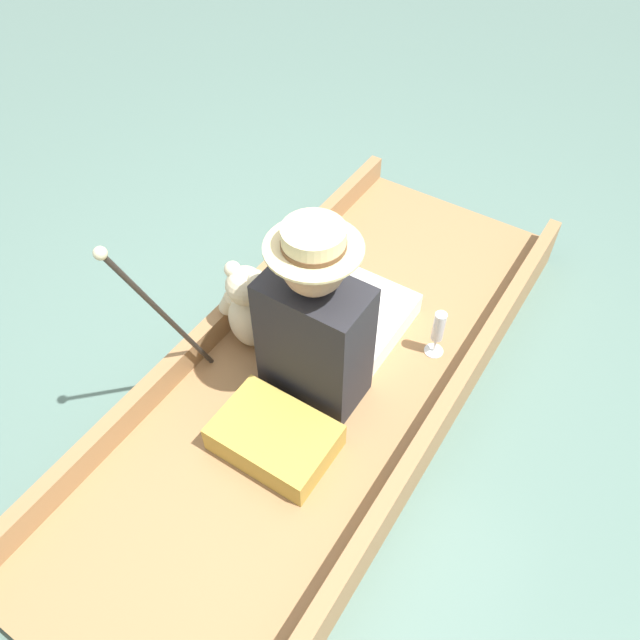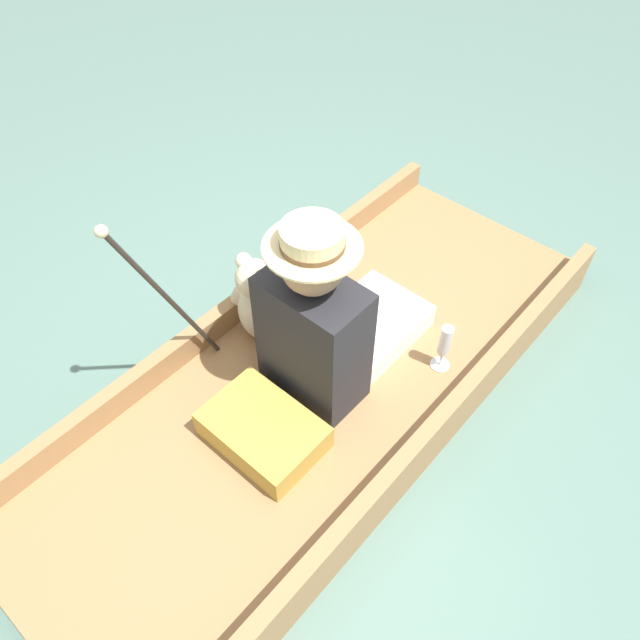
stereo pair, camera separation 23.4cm
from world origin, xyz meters
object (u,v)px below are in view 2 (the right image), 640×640
at_px(walking_cane, 159,290).
at_px(wine_glass, 445,343).
at_px(seated_person, 327,324).
at_px(teddy_bear, 259,301).

bearing_deg(walking_cane, wine_glass, 44.51).
height_order(seated_person, wine_glass, seated_person).
bearing_deg(seated_person, walking_cane, -145.39).
bearing_deg(wine_glass, walking_cane, -135.49).
relative_size(teddy_bear, wine_glass, 1.88).
xyz_separation_m(wine_glass, walking_cane, (-0.78, -0.77, 0.38)).
distance_m(seated_person, wine_glass, 0.52).
relative_size(seated_person, walking_cane, 0.93).
height_order(wine_glass, walking_cane, walking_cane).
bearing_deg(teddy_bear, wine_glass, 28.21).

